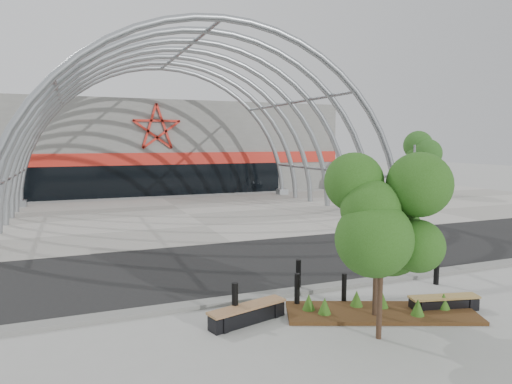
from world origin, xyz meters
TOP-DOWN VIEW (x-y plane):
  - ground at (0.00, 0.00)m, footprint 140.00×140.00m
  - road at (0.00, 3.50)m, footprint 140.00×7.00m
  - forecourt at (0.00, 15.50)m, footprint 60.00×17.00m
  - kerb at (0.00, -0.25)m, footprint 60.00×0.50m
  - arena_building at (0.00, 33.45)m, footprint 34.00×15.24m
  - vault_canopy at (0.00, 15.50)m, footprint 20.80×15.80m
  - planting_bed at (0.86, -2.53)m, footprint 5.14×3.25m
  - signal_pole at (11.39, 8.47)m, footprint 0.26×0.61m
  - street_tree_0 at (-0.06, -3.77)m, footprint 1.74×1.74m
  - street_tree_1 at (0.58, -2.73)m, footprint 1.38×1.38m
  - bench_0 at (-2.54, -1.78)m, footprint 2.20×1.03m
  - bench_1 at (2.66, -2.96)m, footprint 1.95×0.84m
  - bollard_0 at (-2.82, -1.64)m, footprint 0.16×0.16m
  - bollard_1 at (-0.24, -0.06)m, footprint 0.15×0.15m
  - bollard_2 at (-0.88, -1.24)m, footprint 0.15×0.15m
  - bollard_3 at (0.44, -1.54)m, footprint 0.14×0.14m
  - bollard_4 at (4.13, -1.12)m, footprint 0.17×0.17m
  - bg_tree_1 at (21.00, 18.00)m, footprint 2.70×2.70m

SIDE VIEW (x-z plane):
  - ground at x=0.00m, z-range 0.00..0.00m
  - road at x=0.00m, z-range 0.00..0.02m
  - vault_canopy at x=0.00m, z-range -10.16..10.20m
  - forecourt at x=0.00m, z-range 0.00..0.04m
  - kerb at x=0.00m, z-range 0.00..0.12m
  - planting_bed at x=0.86m, z-range -0.14..0.39m
  - bench_1 at x=2.66m, z-range -0.01..0.39m
  - bench_0 at x=-2.54m, z-range -0.01..0.44m
  - bollard_3 at x=0.44m, z-range 0.00..0.86m
  - bollard_2 at x=-0.88m, z-range 0.00..0.93m
  - bollard_1 at x=-0.24m, z-range 0.00..0.96m
  - bollard_0 at x=-2.82m, z-range 0.00..1.01m
  - bollard_4 at x=4.13m, z-range 0.00..1.04m
  - signal_pole at x=11.39m, z-range 0.10..4.43m
  - street_tree_1 at x=0.58m, z-range 0.71..3.97m
  - street_tree_0 at x=-0.06m, z-range 0.87..4.83m
  - arena_building at x=0.00m, z-range -0.01..7.99m
  - bg_tree_1 at x=21.00m, z-range 1.29..7.20m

